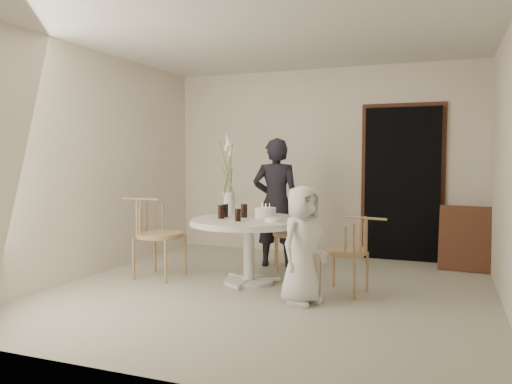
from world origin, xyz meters
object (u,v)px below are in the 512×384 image
(chair_left, at_px, (150,226))
(birthday_cake, at_px, (265,213))
(boy, at_px, (303,245))
(table, at_px, (249,229))
(chair_far, at_px, (291,225))
(girl, at_px, (276,202))
(flower_vase, at_px, (229,185))
(chair_right, at_px, (355,244))

(chair_left, distance_m, birthday_cake, 1.39)
(boy, distance_m, birthday_cake, 0.97)
(table, xyz_separation_m, birthday_cake, (0.15, 0.15, 0.17))
(chair_far, bearing_deg, chair_left, -163.94)
(girl, height_order, birthday_cake, girl)
(chair_left, xyz_separation_m, flower_vase, (0.79, 0.51, 0.47))
(chair_right, bearing_deg, chair_left, -77.95)
(chair_left, height_order, birthday_cake, chair_left)
(chair_far, height_order, chair_left, chair_left)
(chair_far, xyz_separation_m, birthday_cake, (-0.07, -0.80, 0.24))
(chair_far, xyz_separation_m, girl, (-0.21, 0.01, 0.29))
(chair_left, height_order, boy, boy)
(chair_right, height_order, chair_left, chair_left)
(chair_right, relative_size, chair_left, 0.87)
(table, relative_size, chair_right, 1.61)
(chair_far, height_order, flower_vase, flower_vase)
(chair_far, bearing_deg, table, -124.05)
(girl, distance_m, birthday_cake, 0.82)
(flower_vase, bearing_deg, table, -41.89)
(chair_right, xyz_separation_m, flower_vase, (-1.61, 0.44, 0.55))
(chair_left, bearing_deg, table, -81.76)
(boy, relative_size, birthday_cake, 4.74)
(chair_left, relative_size, boy, 0.82)
(table, distance_m, birthday_cake, 0.27)
(table, height_order, chair_right, chair_right)
(table, height_order, flower_vase, flower_vase)
(flower_vase, bearing_deg, birthday_cake, -21.82)
(table, height_order, boy, boy)
(table, distance_m, chair_right, 1.20)
(girl, bearing_deg, chair_left, 30.92)
(table, bearing_deg, flower_vase, 138.11)
(table, xyz_separation_m, chair_far, (0.21, 0.94, -0.07))
(boy, bearing_deg, birthday_cake, 64.58)
(table, bearing_deg, birthday_cake, 44.91)
(birthday_cake, bearing_deg, boy, -47.76)
(girl, relative_size, birthday_cake, 6.87)
(chair_right, xyz_separation_m, boy, (-0.42, -0.48, 0.04))
(table, height_order, chair_far, chair_far)
(birthday_cake, relative_size, flower_vase, 0.24)
(birthday_cake, distance_m, flower_vase, 0.67)
(chair_right, distance_m, boy, 0.64)
(chair_right, distance_m, girl, 1.60)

